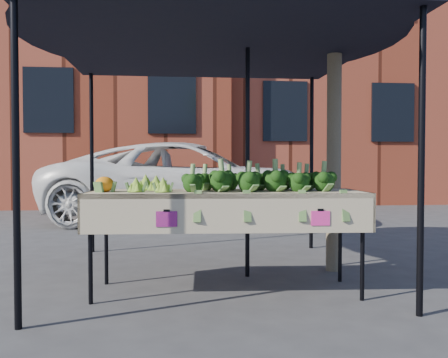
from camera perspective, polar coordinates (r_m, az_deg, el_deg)
ground at (r=4.24m, az=-0.31°, el=-13.76°), size 90.00×90.00×0.00m
table at (r=4.26m, az=0.27°, el=-7.49°), size 2.44×0.92×0.90m
canopy at (r=4.84m, az=-1.42°, el=4.54°), size 3.16×3.16×2.74m
broccoli_heap at (r=4.27m, az=3.90°, el=0.22°), size 1.35×0.55×0.24m
romanesco_cluster at (r=4.23m, az=-8.78°, el=-0.19°), size 0.42×0.56×0.19m
cauliflower_pair at (r=4.18m, az=-14.11°, el=-0.37°), size 0.19×0.19×0.17m
vehicle at (r=9.44m, az=-3.87°, el=11.93°), size 2.03×2.84×5.60m
street_tree at (r=5.30m, az=13.09°, el=13.36°), size 2.24×2.24×4.41m
building_left at (r=17.06m, az=-21.82°, el=13.04°), size 12.00×8.00×9.00m
building_right at (r=18.40m, az=18.47°, el=11.44°), size 12.00×8.00×8.50m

